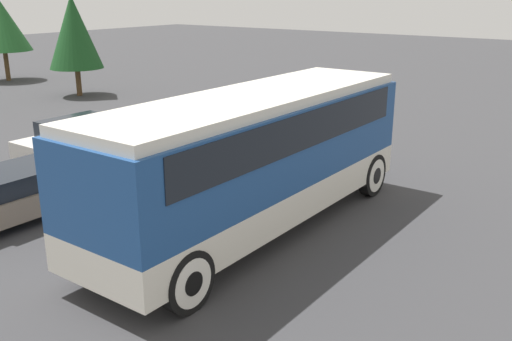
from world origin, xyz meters
name	(u,v)px	position (x,y,z in m)	size (l,w,h in m)	color
ground_plane	(256,229)	(0.00, 0.00, 0.00)	(120.00, 120.00, 0.00)	#38383A
tour_bus	(258,149)	(0.10, 0.00, 1.96)	(9.48, 2.66, 3.25)	silver
parked_car_near	(26,190)	(-2.66, 5.18, 0.65)	(4.66, 1.95, 1.27)	#7A6B5B
parked_car_far	(83,138)	(1.41, 8.20, 0.69)	(4.37, 1.90, 1.38)	silver
tree_center	(1,25)	(9.57, 26.23, 3.38)	(3.34, 3.34, 4.94)	brown
tree_right	(74,32)	(8.85, 18.24, 3.32)	(2.77, 2.77, 5.21)	brown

